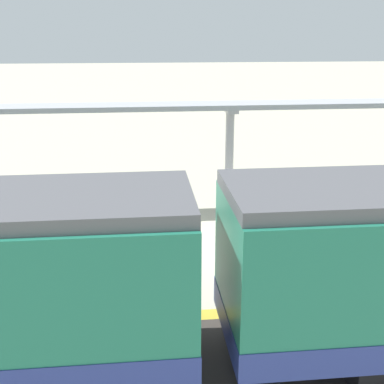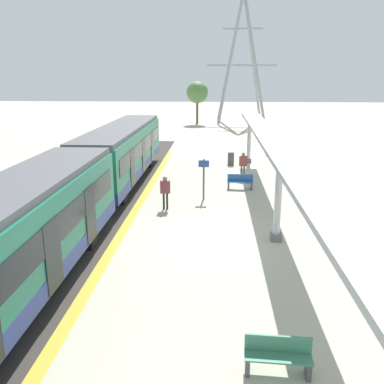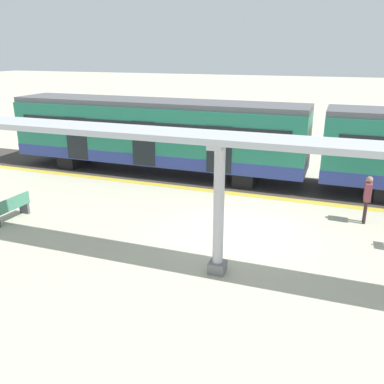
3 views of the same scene
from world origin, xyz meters
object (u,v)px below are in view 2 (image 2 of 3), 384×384
Objects in this scene: train_near_carriage at (7,249)px; passenger_waiting_near_edge at (165,189)px; canopy_pillar_third at (249,139)px; bench_near_end at (240,182)px; trash_bin at (231,159)px; platform_info_sign at (204,175)px; train_far_carriage at (123,153)px; canopy_pillar_second at (278,198)px; passenger_by_the_benches at (243,162)px; bench_mid_platform at (278,355)px.

passenger_waiting_near_edge is at bearing 70.67° from train_near_carriage.
canopy_pillar_third is 2.35× the size of bench_near_end.
platform_info_sign is at bearing -101.11° from trash_bin.
trash_bin is (6.88, 5.37, -1.36)m from train_far_carriage.
platform_info_sign reaches higher than trash_bin.
train_far_carriage is at bearing 131.94° from canopy_pillar_second.
passenger_by_the_benches is (4.22, 6.42, 0.04)m from passenger_waiting_near_edge.
passenger_by_the_benches is (-0.74, -5.28, -0.72)m from canopy_pillar_third.
passenger_by_the_benches reaches higher than passenger_waiting_near_edge.
train_far_carriage is 6.34m from passenger_waiting_near_edge.
bench_mid_platform is at bearing -71.27° from passenger_waiting_near_edge.
train_near_carriage is at bearing -108.90° from trash_bin.
train_near_carriage reaches higher than passenger_by_the_benches.
bench_near_end is 0.69× the size of platform_info_sign.
passenger_waiting_near_edge is (-4.96, 3.81, -0.77)m from canopy_pillar_second.
passenger_waiting_near_edge is at bearing 108.73° from bench_mid_platform.
platform_info_sign reaches higher than passenger_waiting_near_edge.
train_near_carriage is 17.48m from passenger_by_the_benches.
train_far_carriage reaches higher than passenger_by_the_benches.
passenger_waiting_near_edge reaches higher than bench_mid_platform.
passenger_waiting_near_edge is at bearing -135.32° from platform_info_sign.
platform_info_sign is 5.18m from passenger_by_the_benches.
bench_near_end is 1.62× the size of trash_bin.
canopy_pillar_second reaches higher than bench_near_end.
bench_mid_platform is 13.64m from platform_info_sign.
train_near_carriage is at bearing -115.43° from passenger_by_the_benches.
platform_info_sign is at bearing 118.95° from canopy_pillar_second.
train_far_carriage is at bearing -142.42° from canopy_pillar_third.
passenger_waiting_near_edge is 0.96× the size of passenger_by_the_benches.
canopy_pillar_third reaches higher than train_near_carriage.
platform_info_sign is (-2.08, -2.20, 0.89)m from bench_near_end.
passenger_waiting_near_edge is (-1.84, -1.82, -0.28)m from platform_info_sign.
canopy_pillar_second is 8.02m from bench_near_end.
platform_info_sign is at bearing 44.68° from passenger_waiting_near_edge.
bench_mid_platform is at bearing -81.14° from platform_info_sign.
trash_bin is 0.56× the size of passenger_waiting_near_edge.
passenger_waiting_near_edge is (-3.59, -10.73, 0.58)m from trash_bin.
trash_bin reaches higher than bench_near_end.
bench_near_end is at bearing 61.69° from train_near_carriage.
bench_near_end is (7.20, -1.34, -1.39)m from train_far_carriage.
passenger_waiting_near_edge is at bearing -112.97° from canopy_pillar_third.
bench_near_end is at bearing 90.06° from bench_mid_platform.
train_far_carriage reaches higher than bench_near_end.
canopy_pillar_second and canopy_pillar_third have the same top height.
bench_near_end is at bearing -97.00° from passenger_by_the_benches.
canopy_pillar_second is at bearing -37.51° from passenger_waiting_near_edge.
bench_near_end is 6.72m from trash_bin.
canopy_pillar_third reaches higher than platform_info_sign.
canopy_pillar_second reaches higher than passenger_waiting_near_edge.
train_near_carriage is 1.00× the size of train_far_carriage.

